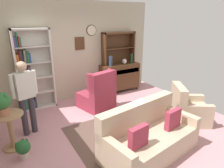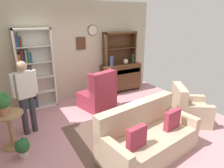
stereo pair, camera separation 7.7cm
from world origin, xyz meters
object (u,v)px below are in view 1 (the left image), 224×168
object	(u,v)px
vase_tall	(111,61)
armchair_floral	(188,110)
plant_stand	(10,128)
potted_plant_small	(23,148)
coffee_table	(131,113)
sideboard	(120,76)
potted_plant_large	(2,102)
vase_round	(124,61)
book_stack	(126,107)
sideboard_hutch	(118,43)
wingback_chair	(98,95)
bookshelf	(32,73)
person_reading	(25,93)
bottle_wine	(131,59)
couch_floral	(148,137)

from	to	relation	value
vase_tall	armchair_floral	size ratio (longest dim) A/B	0.29
plant_stand	potted_plant_small	size ratio (longest dim) A/B	2.06
potted_plant_small	coffee_table	distance (m)	2.22
sideboard	potted_plant_large	xyz separation A→B (m)	(-3.44, -1.55, 0.45)
vase_tall	armchair_floral	bearing A→B (deg)	-74.39
vase_round	book_stack	bearing A→B (deg)	-123.02
sideboard_hutch	plant_stand	distance (m)	3.93
armchair_floral	potted_plant_large	world-z (taller)	potted_plant_large
sideboard	wingback_chair	world-z (taller)	wingback_chair
vase_round	coffee_table	world-z (taller)	vase_round
potted_plant_large	book_stack	distance (m)	2.42
coffee_table	sideboard_hutch	bearing A→B (deg)	64.46
sideboard	potted_plant_small	bearing A→B (deg)	-149.17
bookshelf	person_reading	distance (m)	1.30
book_stack	sideboard	bearing A→B (deg)	60.64
bottle_wine	potted_plant_small	xyz separation A→B (m)	(-3.64, -1.85, -0.87)
couch_floral	potted_plant_small	size ratio (longest dim) A/B	5.54
vase_round	wingback_chair	xyz separation A→B (m)	(-1.34, -0.75, -0.62)
armchair_floral	potted_plant_large	distance (m)	3.92
sideboard	coffee_table	distance (m)	2.31
bookshelf	sideboard	size ratio (longest dim) A/B	1.62
sideboard	wingback_chair	bearing A→B (deg)	-146.06
sideboard_hutch	coffee_table	world-z (taller)	sideboard_hutch
couch_floral	wingback_chair	distance (m)	2.13
plant_stand	vase_tall	bearing A→B (deg)	26.02
coffee_table	vase_round	bearing A→B (deg)	59.66
potted_plant_large	coffee_table	world-z (taller)	potted_plant_large
bookshelf	wingback_chair	xyz separation A→B (m)	(1.45, -0.89, -0.60)
sideboard_hutch	potted_plant_small	xyz separation A→B (m)	(-3.25, -2.05, -1.36)
sideboard	potted_plant_large	distance (m)	3.80
vase_round	couch_floral	size ratio (longest dim) A/B	0.09
wingback_chair	potted_plant_small	world-z (taller)	wingback_chair
sideboard	bottle_wine	size ratio (longest dim) A/B	4.22
bookshelf	vase_round	world-z (taller)	bookshelf
sideboard_hutch	sideboard	bearing A→B (deg)	-90.00
potted_plant_small	vase_round	bearing A→B (deg)	28.99
couch_floral	potted_plant_small	distance (m)	2.21
sideboard	wingback_chair	xyz separation A→B (m)	(-1.21, -0.81, -0.13)
vase_round	coffee_table	bearing A→B (deg)	-120.34
bottle_wine	plant_stand	bearing A→B (deg)	-158.95
sideboard	sideboard_hutch	distance (m)	1.06
sideboard_hutch	vase_round	size ratio (longest dim) A/B	6.47
vase_round	armchair_floral	distance (m)	2.57
sideboard	plant_stand	world-z (taller)	sideboard
couch_floral	coffee_table	size ratio (longest dim) A/B	2.38
sideboard	potted_plant_large	bearing A→B (deg)	-155.71
bottle_wine	couch_floral	bearing A→B (deg)	-120.48
sideboard_hutch	potted_plant_small	bearing A→B (deg)	-147.77
vase_tall	couch_floral	world-z (taller)	vase_tall
potted_plant_small	couch_floral	bearing A→B (deg)	-26.84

